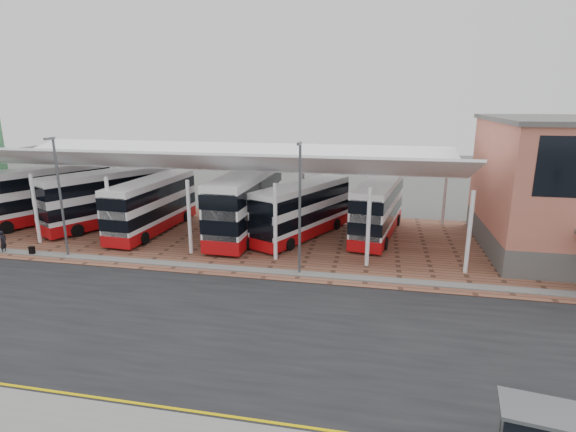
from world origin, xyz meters
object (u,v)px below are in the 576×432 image
at_px(bus_2, 152,206).
at_px(pedestrian, 3,242).
at_px(bus_4, 302,211).
at_px(bus_0, 42,195).
at_px(bus_5, 378,209).
at_px(bus_1, 108,198).
at_px(bus_3, 247,204).

relative_size(bus_2, pedestrian, 6.55).
bearing_deg(bus_4, bus_2, -151.01).
xyz_separation_m(bus_0, bus_4, (22.69, 0.02, -0.29)).
relative_size(bus_5, pedestrian, 6.68).
bearing_deg(bus_4, bus_1, -155.81).
relative_size(bus_3, bus_4, 1.17).
bearing_deg(bus_4, bus_5, 40.75).
xyz_separation_m(bus_1, bus_2, (4.55, -1.07, -0.16)).
distance_m(bus_0, bus_1, 6.14).
bearing_deg(bus_1, bus_5, 31.23).
distance_m(bus_5, pedestrian, 27.03).
distance_m(bus_3, bus_4, 4.45).
bearing_deg(bus_3, bus_5, 10.77).
relative_size(bus_0, bus_1, 1.05).
distance_m(bus_2, bus_5, 17.84).
relative_size(bus_2, bus_5, 0.98).
bearing_deg(bus_5, pedestrian, -150.23).
distance_m(bus_1, bus_5, 22.27).
xyz_separation_m(bus_0, bus_1, (6.13, 0.26, -0.09)).
xyz_separation_m(bus_2, bus_4, (12.01, 0.84, -0.04)).
height_order(bus_1, pedestrian, bus_1).
bearing_deg(pedestrian, bus_1, -29.35).
distance_m(bus_4, pedestrian, 21.17).
distance_m(bus_0, pedestrian, 8.47).
relative_size(bus_4, bus_5, 0.95).
bearing_deg(pedestrian, bus_3, -71.20).
distance_m(bus_1, bus_2, 4.68).
relative_size(bus_3, pedestrian, 7.48).
distance_m(bus_4, bus_5, 5.89).
xyz_separation_m(bus_2, bus_5, (17.67, 2.44, 0.02)).
bearing_deg(bus_2, bus_0, 178.91).
bearing_deg(bus_1, bus_0, -149.91).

